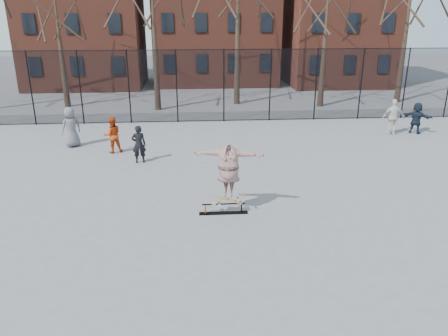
{
  "coord_description": "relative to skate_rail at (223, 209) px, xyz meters",
  "views": [
    {
      "loc": [
        -0.61,
        -11.15,
        6.09
      ],
      "look_at": [
        0.34,
        1.5,
        1.41
      ],
      "focal_mm": 35.0,
      "sensor_mm": 36.0,
      "label": 1
    }
  ],
  "objects": [
    {
      "name": "fence",
      "position": [
        -0.32,
        11.78,
        1.92
      ],
      "size": [
        34.03,
        0.07,
        4.0
      ],
      "color": "black",
      "rests_on": "ground"
    },
    {
      "name": "bystander_grey",
      "position": [
        -6.46,
        7.54,
        0.79
      ],
      "size": [
        1.08,
        1.01,
        1.85
      ],
      "primitive_type": "imported",
      "rotation": [
        0.0,
        0.0,
        3.78
      ],
      "color": "#5D5D61",
      "rests_on": "ground"
    },
    {
      "name": "bystander_red",
      "position": [
        -4.43,
        6.5,
        0.67
      ],
      "size": [
        0.94,
        0.84,
        1.61
      ],
      "primitive_type": "imported",
      "rotation": [
        0.0,
        0.0,
        3.49
      ],
      "color": "#B1380F",
      "rests_on": "ground"
    },
    {
      "name": "rowhouses",
      "position": [
        0.42,
        24.78,
        5.93
      ],
      "size": [
        29.0,
        7.0,
        13.0
      ],
      "color": "brown",
      "rests_on": "ground"
    },
    {
      "name": "skate_rail",
      "position": [
        0.0,
        0.0,
        0.0
      ],
      "size": [
        1.54,
        0.23,
        0.34
      ],
      "color": "black",
      "rests_on": "ground"
    },
    {
      "name": "bystander_white",
      "position": [
        9.2,
        8.42,
        0.77
      ],
      "size": [
        1.08,
        0.49,
        1.81
      ],
      "primitive_type": "imported",
      "rotation": [
        0.0,
        0.0,
        3.1
      ],
      "color": "silver",
      "rests_on": "ground"
    },
    {
      "name": "bystander_navy",
      "position": [
        10.5,
        8.54,
        0.67
      ],
      "size": [
        1.45,
        1.32,
        1.6
      ],
      "primitive_type": "imported",
      "rotation": [
        0.0,
        0.0,
        2.45
      ],
      "color": "#17212F",
      "rests_on": "ground"
    },
    {
      "name": "bystander_black",
      "position": [
        -3.13,
        5.05,
        0.66
      ],
      "size": [
        0.63,
        0.47,
        1.59
      ],
      "primitive_type": "imported",
      "rotation": [
        0.0,
        0.0,
        3.31
      ],
      "color": "black",
      "rests_on": "ground"
    },
    {
      "name": "ground",
      "position": [
        -0.3,
        -1.22,
        -0.13
      ],
      "size": [
        100.0,
        100.0,
        0.0
      ],
      "primitive_type": "plane",
      "color": "slate"
    },
    {
      "name": "skateboard",
      "position": [
        0.16,
        0.0,
        0.26
      ],
      "size": [
        0.93,
        0.22,
        0.11
      ],
      "primitive_type": null,
      "color": "olive",
      "rests_on": "skate_rail"
    },
    {
      "name": "skater",
      "position": [
        0.16,
        0.0,
        1.19
      ],
      "size": [
        2.21,
        0.94,
        1.74
      ],
      "primitive_type": "imported",
      "rotation": [
        0.0,
        0.0,
        -0.17
      ],
      "color": "#66378A",
      "rests_on": "skateboard"
    }
  ]
}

